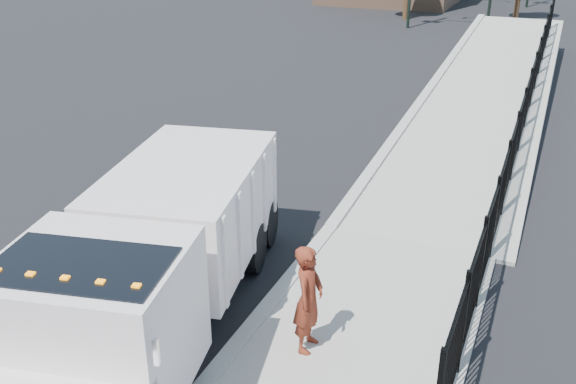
% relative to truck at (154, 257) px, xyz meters
% --- Properties ---
extents(ground, '(120.00, 120.00, 0.00)m').
position_rel_truck_xyz_m(ground, '(1.47, 0.85, -1.53)').
color(ground, black).
rests_on(ground, ground).
extents(ramp, '(3.95, 24.06, 3.19)m').
position_rel_truck_xyz_m(ramp, '(3.60, 16.85, -1.53)').
color(ramp, '#9E998E').
rests_on(ramp, ground).
extents(iron_fence, '(0.10, 28.00, 1.80)m').
position_rel_truck_xyz_m(iron_fence, '(5.02, 12.85, -0.63)').
color(iron_fence, black).
rests_on(iron_fence, ground).
extents(truck, '(4.12, 8.31, 2.73)m').
position_rel_truck_xyz_m(truck, '(0.00, 0.00, 0.00)').
color(truck, black).
rests_on(truck, ground).
extents(worker, '(0.48, 0.71, 1.91)m').
position_rel_truck_xyz_m(worker, '(2.61, 0.49, -0.46)').
color(worker, maroon).
rests_on(worker, sidewalk).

